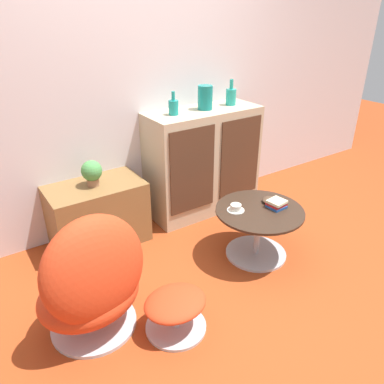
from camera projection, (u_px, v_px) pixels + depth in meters
name	position (u px, v px, depth m)	size (l,w,h in m)	color
ground_plane	(235.00, 292.00, 2.60)	(12.00, 12.00, 0.00)	#9E3D19
wall_back	(135.00, 72.00, 3.02)	(6.40, 0.06, 2.60)	silver
sideboard	(203.00, 161.00, 3.46)	(1.04, 0.44, 0.97)	tan
tv_console	(98.00, 214.00, 3.04)	(0.75, 0.45, 0.52)	brown
egg_chair	(92.00, 283.00, 2.13)	(0.71, 0.67, 0.82)	#B7B7BC
ottoman	(175.00, 308.00, 2.24)	(0.39, 0.37, 0.25)	#B7B7BC
coffee_table	(258.00, 227.00, 2.88)	(0.67, 0.67, 0.41)	#B7B7BC
vase_leftmost	(173.00, 107.00, 3.07)	(0.08, 0.08, 0.19)	teal
vase_inner_left	(205.00, 97.00, 3.21)	(0.13, 0.13, 0.20)	#147A75
vase_inner_right	(231.00, 96.00, 3.36)	(0.09, 0.09, 0.23)	teal
potted_plant	(92.00, 172.00, 2.87)	(0.16, 0.16, 0.21)	#996B4C
teacup	(236.00, 208.00, 2.79)	(0.13, 0.13, 0.05)	silver
book_stack	(277.00, 204.00, 2.83)	(0.14, 0.13, 0.06)	#1E478C
bowl	(270.00, 200.00, 2.90)	(0.13, 0.13, 0.04)	#4C3828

